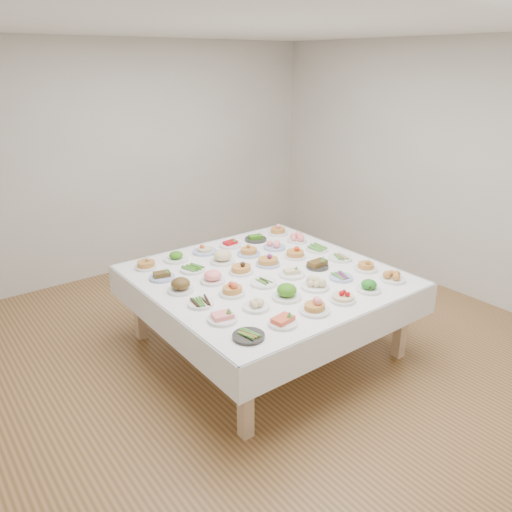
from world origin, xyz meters
TOP-DOWN VIEW (x-y plane):
  - room_envelope at (0.00, 0.00)m, footprint 5.02×5.02m
  - display_table at (-0.06, -0.12)m, footprint 2.11×2.11m
  - dish_0 at (-0.84, -0.91)m, footprint 0.22×0.22m
  - dish_1 at (-0.53, -0.91)m, footprint 0.22×0.22m
  - dish_2 at (-0.21, -0.91)m, footprint 0.23×0.23m
  - dish_3 at (0.10, -0.91)m, footprint 0.21×0.21m
  - dish_4 at (0.41, -0.91)m, footprint 0.20×0.20m
  - dish_5 at (0.74, -0.90)m, footprint 0.21×0.21m
  - dish_6 at (-0.84, -0.59)m, footprint 0.22×0.22m
  - dish_7 at (-0.53, -0.59)m, footprint 0.21×0.21m
  - dish_8 at (-0.22, -0.60)m, footprint 0.24×0.24m
  - dish_9 at (0.09, -0.60)m, footprint 0.24×0.24m
  - dish_10 at (0.41, -0.60)m, footprint 0.21×0.21m
  - dish_11 at (0.73, -0.60)m, footprint 0.21×0.21m
  - dish_12 at (-0.84, -0.29)m, footprint 0.20×0.20m
  - dish_13 at (-0.53, -0.28)m, footprint 0.21×0.21m
  - dish_14 at (-0.20, -0.27)m, footprint 0.23×0.23m
  - dish_15 at (0.11, -0.28)m, footprint 0.23×0.23m
  - dish_16 at (0.42, -0.29)m, footprint 0.21×0.21m
  - dish_17 at (0.74, -0.27)m, footprint 0.22×0.22m
  - dish_18 at (-0.84, 0.03)m, footprint 0.22×0.22m
  - dish_19 at (-0.53, 0.03)m, footprint 0.21×0.21m
  - dish_20 at (-0.22, 0.04)m, footprint 0.23×0.22m
  - dish_21 at (0.09, 0.04)m, footprint 0.22×0.22m
  - dish_22 at (0.42, 0.03)m, footprint 0.21×0.21m
  - dish_23 at (0.73, 0.04)m, footprint 0.23×0.22m
  - dish_24 at (-0.85, 0.36)m, footprint 0.22×0.22m
  - dish_25 at (-0.54, 0.35)m, footprint 0.23×0.23m
  - dish_26 at (-0.21, 0.35)m, footprint 0.24×0.24m
  - dish_27 at (0.11, 0.36)m, footprint 0.22×0.22m
  - dish_28 at (0.42, 0.35)m, footprint 0.22×0.22m
  - dish_29 at (0.74, 0.36)m, footprint 0.20×0.20m
  - dish_30 at (-0.85, 0.66)m, footprint 0.20×0.20m
  - dish_31 at (-0.54, 0.66)m, footprint 0.23×0.23m
  - dish_32 at (-0.21, 0.68)m, footprint 0.24×0.24m
  - dish_33 at (0.10, 0.68)m, footprint 0.23×0.23m
  - dish_34 at (0.42, 0.66)m, footprint 0.23×0.23m
  - dish_35 at (0.74, 0.68)m, footprint 0.22×0.22m

SIDE VIEW (x-z plane):
  - display_table at x=-0.06m, z-range 0.31..1.06m
  - dish_14 at x=-0.20m, z-range 0.74..0.79m
  - dish_10 at x=0.41m, z-range 0.75..0.79m
  - dish_12 at x=-0.84m, z-range 0.75..0.79m
  - dish_0 at x=-0.84m, z-range 0.75..0.80m
  - dish_17 at x=0.74m, z-range 0.75..0.80m
  - dish_25 at x=-0.54m, z-range 0.75..0.80m
  - dish_23 at x=0.73m, z-range 0.75..0.80m
  - dish_34 at x=0.42m, z-range 0.74..0.83m
  - dish_15 at x=0.11m, z-range 0.74..0.83m
  - dish_24 at x=-0.85m, z-range 0.74..0.83m
  - dish_7 at x=-0.53m, z-range 0.74..0.83m
  - dish_33 at x=0.10m, z-range 0.74..0.84m
  - dish_28 at x=0.42m, z-range 0.74..0.84m
  - dish_5 at x=0.74m, z-range 0.74..0.84m
  - dish_29 at x=0.74m, z-range 0.75..0.84m
  - dish_6 at x=-0.84m, z-range 0.74..0.85m
  - dish_16 at x=0.42m, z-range 0.74..0.85m
  - dish_1 at x=-0.53m, z-range 0.74..0.85m
  - dish_32 at x=-0.21m, z-range 0.74..0.85m
  - dish_4 at x=0.41m, z-range 0.74..0.85m
  - dish_11 at x=0.73m, z-range 0.74..0.85m
  - dish_9 at x=0.09m, z-range 0.75..0.86m
  - dish_31 at x=-0.54m, z-range 0.74..0.86m
  - dish_18 at x=-0.84m, z-range 0.74..0.86m
  - dish_3 at x=0.10m, z-range 0.75..0.86m
  - dish_19 at x=-0.53m, z-range 0.74..0.86m
  - dish_35 at x=0.74m, z-range 0.74..0.86m
  - dish_27 at x=0.11m, z-range 0.74..0.87m
  - dish_30 at x=-0.85m, z-range 0.75..0.87m
  - dish_22 at x=0.42m, z-range 0.74..0.87m
  - dish_13 at x=-0.53m, z-range 0.75..0.88m
  - dish_26 at x=-0.21m, z-range 0.75..0.88m
  - dish_20 at x=-0.22m, z-range 0.75..0.89m
  - dish_8 at x=-0.22m, z-range 0.75..0.89m
  - dish_21 at x=0.09m, z-range 0.75..0.89m
  - dish_2 at x=-0.21m, z-range 0.75..0.89m
  - room_envelope at x=0.00m, z-range 0.43..3.24m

